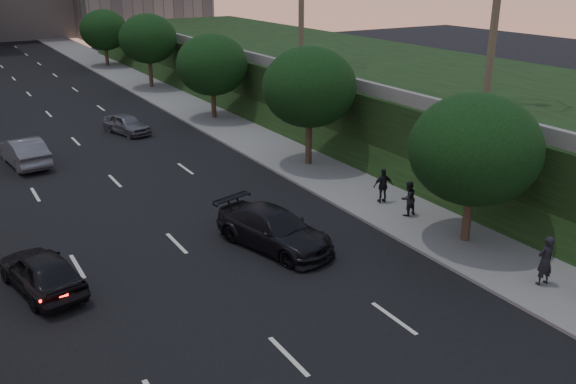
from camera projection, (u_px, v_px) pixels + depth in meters
road_surface at (83, 149)px, 37.99m from camera, size 16.00×140.00×0.02m
sidewalk_right at (231, 127)px, 42.89m from camera, size 4.50×140.00×0.15m
embankment at (382, 88)px, 46.24m from camera, size 18.00×90.00×4.00m
parapet_wall at (285, 66)px, 41.34m from camera, size 0.35×90.00×0.70m
tree_right_a at (475, 149)px, 23.84m from camera, size 5.20×5.20×6.24m
tree_right_b at (309, 87)px, 33.31m from camera, size 5.20×5.20×6.74m
tree_right_c at (212, 65)px, 43.94m from camera, size 5.20×5.20×6.24m
tree_right_d at (148, 39)px, 55.03m from camera, size 5.20×5.20×6.74m
tree_right_e at (104, 30)px, 67.26m from camera, size 5.20×5.20×6.24m
sedan_near_left at (42, 271)px, 21.28m from camera, size 2.64×4.73×1.52m
sedan_mid_left at (24, 152)px, 34.69m from camera, size 2.26×5.08×1.62m
sedan_near_right at (274, 229)px, 24.58m from camera, size 3.58×5.85×1.59m
sedan_far_right at (127, 124)px, 41.25m from camera, size 2.69×4.26×1.35m
pedestrian_a at (545, 260)px, 21.36m from camera, size 0.73×0.52×1.86m
pedestrian_b at (408, 198)px, 27.36m from camera, size 0.81×0.65×1.61m
pedestrian_c at (383, 186)px, 28.85m from camera, size 1.05×0.63×1.67m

